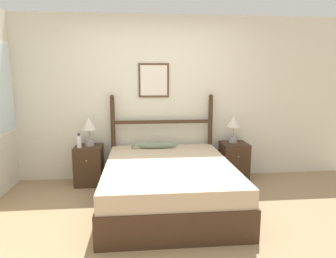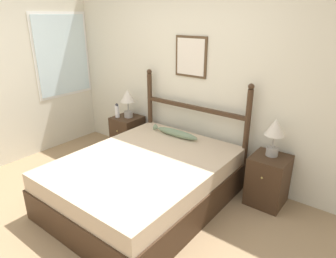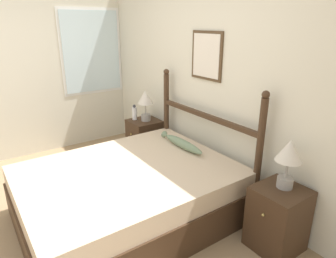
% 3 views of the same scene
% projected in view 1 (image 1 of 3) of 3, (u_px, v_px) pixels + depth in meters
% --- Properties ---
extents(ground_plane, '(16.00, 16.00, 0.00)m').
position_uv_depth(ground_plane, '(160.00, 228.00, 3.25)').
color(ground_plane, '#9E7F5B').
extents(wall_back, '(6.40, 0.08, 2.55)m').
position_uv_depth(wall_back, '(152.00, 99.00, 4.73)').
color(wall_back, beige).
rests_on(wall_back, ground_plane).
extents(bed, '(1.60, 2.05, 0.55)m').
position_uv_depth(bed, '(168.00, 184.00, 3.82)').
color(bed, '#3D2819').
rests_on(bed, ground_plane).
extents(headboard, '(1.60, 0.07, 1.35)m').
position_uv_depth(headboard, '(162.00, 134.00, 4.71)').
color(headboard, '#3D2819').
rests_on(headboard, ground_plane).
extents(nightstand_left, '(0.40, 0.44, 0.59)m').
position_uv_depth(nightstand_left, '(89.00, 165.00, 4.55)').
color(nightstand_left, '#3D2819').
rests_on(nightstand_left, ground_plane).
extents(nightstand_right, '(0.40, 0.44, 0.59)m').
position_uv_depth(nightstand_right, '(234.00, 161.00, 4.76)').
color(nightstand_right, '#3D2819').
rests_on(nightstand_right, ground_plane).
extents(table_lamp_left, '(0.22, 0.22, 0.43)m').
position_uv_depth(table_lamp_left, '(89.00, 127.00, 4.46)').
color(table_lamp_left, gray).
rests_on(table_lamp_left, nightstand_left).
extents(table_lamp_right, '(0.22, 0.22, 0.43)m').
position_uv_depth(table_lamp_right, '(234.00, 124.00, 4.70)').
color(table_lamp_right, gray).
rests_on(table_lamp_right, nightstand_right).
extents(bottle, '(0.07, 0.07, 0.22)m').
position_uv_depth(bottle, '(79.00, 141.00, 4.38)').
color(bottle, white).
rests_on(bottle, nightstand_left).
extents(fish_pillow, '(0.70, 0.10, 0.10)m').
position_uv_depth(fish_pillow, '(155.00, 145.00, 4.49)').
color(fish_pillow, gray).
rests_on(fish_pillow, bed).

